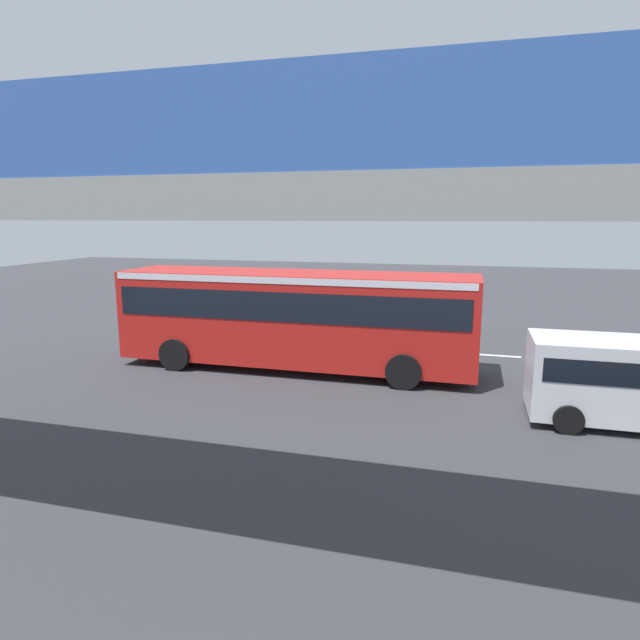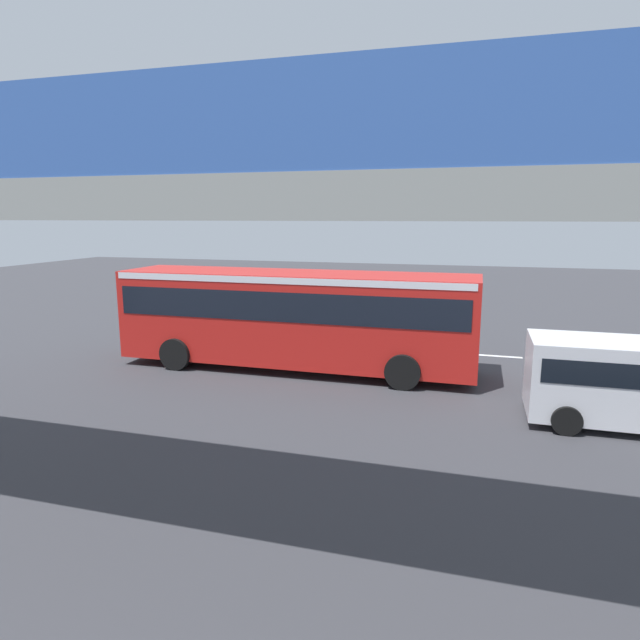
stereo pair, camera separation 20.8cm
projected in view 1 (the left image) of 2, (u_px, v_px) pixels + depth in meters
The scene contains 10 objects.
ground at pixel (311, 363), 18.57m from camera, with size 80.00×80.00×0.00m, color #38383D.
city_bus at pixel (295, 312), 17.55m from camera, with size 11.54×2.85×3.15m.
parked_van at pixel (637, 378), 12.79m from camera, with size 4.80×2.17×2.05m.
pedestrian at pixel (195, 310), 23.66m from camera, with size 0.38×0.38×1.79m.
traffic_sign at pixel (330, 295), 21.37m from camera, with size 0.08×0.60×2.80m.
lane_dash_leftmost at pixel (492, 355), 19.54m from camera, with size 2.00×0.20×0.01m, color silver.
lane_dash_left at pixel (381, 348), 20.59m from camera, with size 2.00×0.20×0.01m, color silver.
lane_dash_centre at pixel (282, 342), 21.65m from camera, with size 2.00×0.20×0.01m, color silver.
lane_dash_right at pixel (191, 336), 22.70m from camera, with size 2.00×0.20×0.01m, color silver.
pedestrian_overpass at pixel (104, 229), 7.82m from camera, with size 25.67×2.60×6.46m.
Camera 1 is at (-5.13, 17.23, 4.91)m, focal length 30.54 mm.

